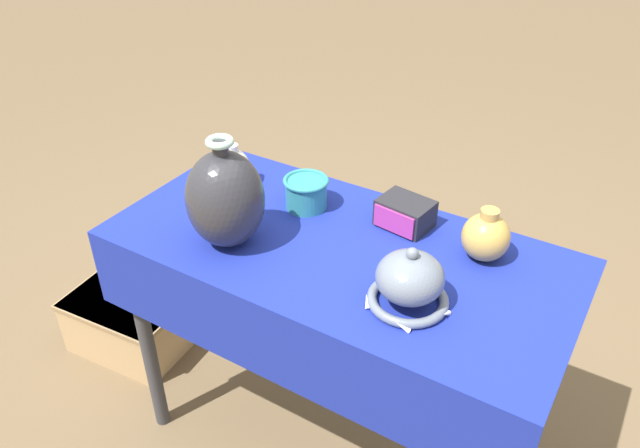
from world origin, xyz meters
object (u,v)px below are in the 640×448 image
Objects in this scene: mosaic_tile_box at (405,213)px; vase_tall_bulbous at (225,199)px; wooden_crate at (132,318)px; jar_round_ivory at (234,167)px; vase_dome_bell at (409,282)px; cup_wide_teal at (306,192)px; jar_round_ochre at (486,236)px.

vase_tall_bulbous is at bearing -131.18° from mosaic_tile_box.
wooden_crate is (-0.97, -0.17, -0.69)m from mosaic_tile_box.
wooden_crate is (-0.46, -0.11, -0.71)m from jar_round_ivory.
jar_round_ivory is at bearing 161.47° from vase_dome_bell.
wooden_crate is at bearing -162.19° from mosaic_tile_box.
mosaic_tile_box is at bearing 40.98° from vase_tall_bulbous.
jar_round_ivory is at bearing 125.10° from vase_tall_bulbous.
cup_wide_teal is at bearing 151.33° from vase_dome_bell.
cup_wide_teal is 1.00m from wooden_crate.
jar_round_ivory is at bearing -165.40° from mosaic_tile_box.
jar_round_ochre is (0.74, 0.03, 0.00)m from jar_round_ivory.
vase_tall_bulbous is 0.47m from mosaic_tile_box.
vase_dome_bell reaches higher than cup_wide_teal.
wooden_crate is (-0.70, -0.12, -0.70)m from cup_wide_teal.
jar_round_ivory is (-0.24, -0.01, 0.01)m from cup_wide_teal.
jar_round_ivory reaches higher than mosaic_tile_box.
jar_round_ivory is 0.74m from jar_round_ochre.
mosaic_tile_box is at bearing 11.71° from cup_wide_teal.
vase_tall_bulbous is 0.64m from jar_round_ochre.
jar_round_ivory is at bearing -177.39° from jar_round_ochre.
vase_dome_bell is 1.33× the size of mosaic_tile_box.
vase_dome_bell is at bearing -55.52° from mosaic_tile_box.
jar_round_ivory reaches higher than cup_wide_teal.
mosaic_tile_box reaches higher than wooden_crate.
jar_round_ivory is (-0.51, -0.06, 0.02)m from mosaic_tile_box.
vase_dome_bell reaches higher than wooden_crate.
vase_tall_bulbous reaches higher than cup_wide_teal.
mosaic_tile_box is at bearing 6.76° from jar_round_ivory.
jar_round_ivory is 0.29× the size of wooden_crate.
wooden_crate is at bearing -173.15° from jar_round_ochre.
vase_tall_bulbous is 0.27m from cup_wide_teal.
jar_round_ivory is 0.94× the size of jar_round_ochre.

